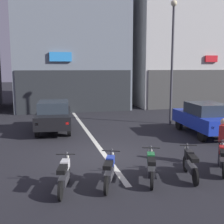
{
  "coord_description": "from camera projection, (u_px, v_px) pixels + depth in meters",
  "views": [
    {
      "loc": [
        -2.37,
        -10.38,
        3.41
      ],
      "look_at": [
        0.76,
        2.0,
        1.4
      ],
      "focal_mm": 45.65,
      "sensor_mm": 36.0,
      "label": 1
    }
  ],
  "objects": [
    {
      "name": "building_far_right",
      "position": [
        182.0,
        0.0,
        26.37
      ],
      "size": [
        9.8,
        7.72,
        19.22
      ],
      "color": "silver",
      "rests_on": "ground"
    },
    {
      "name": "person_by_motorcycles",
      "position": [
        222.0,
        141.0,
        9.9
      ],
      "size": [
        0.41,
        0.41,
        1.67
      ],
      "color": "#23232D",
      "rests_on": "ground"
    },
    {
      "name": "motorcycle_red_row_rightmost",
      "position": [
        223.0,
        158.0,
        9.32
      ],
      "size": [
        0.92,
        1.47,
        0.98
      ],
      "color": "black",
      "rests_on": "ground"
    },
    {
      "name": "motorcycle_white_row_leftmost",
      "position": [
        64.0,
        175.0,
        7.87
      ],
      "size": [
        0.6,
        1.63,
        0.98
      ],
      "color": "black",
      "rests_on": "ground"
    },
    {
      "name": "motorcycle_black_row_right_mid",
      "position": [
        190.0,
        164.0,
        8.8
      ],
      "size": [
        0.6,
        1.63,
        0.98
      ],
      "color": "black",
      "rests_on": "ground"
    },
    {
      "name": "motorcycle_blue_row_left_mid",
      "position": [
        109.0,
        171.0,
        8.2
      ],
      "size": [
        0.74,
        1.57,
        0.98
      ],
      "color": "black",
      "rests_on": "ground"
    },
    {
      "name": "lane_centre_line",
      "position": [
        83.0,
        126.0,
        16.79
      ],
      "size": [
        0.2,
        18.0,
        0.01
      ],
      "primitive_type": "cube",
      "color": "silver",
      "rests_on": "ground"
    },
    {
      "name": "car_black_crossing_near",
      "position": [
        54.0,
        115.0,
        15.23
      ],
      "size": [
        2.13,
        4.24,
        1.64
      ],
      "color": "black",
      "rests_on": "ground"
    },
    {
      "name": "building_mid_block",
      "position": [
        68.0,
        3.0,
        23.95
      ],
      "size": [
        8.97,
        7.87,
        17.63
      ],
      "color": "gray",
      "rests_on": "ground"
    },
    {
      "name": "ground_plane",
      "position": [
        106.0,
        156.0,
        11.05
      ],
      "size": [
        120.0,
        120.0,
        0.0
      ],
      "primitive_type": "plane",
      "color": "#232328"
    },
    {
      "name": "street_lamp",
      "position": [
        172.0,
        51.0,
        16.64
      ],
      "size": [
        0.36,
        0.36,
        7.2
      ],
      "color": "#47474C",
      "rests_on": "ground"
    },
    {
      "name": "motorcycle_green_row_centre",
      "position": [
        151.0,
        167.0,
        8.53
      ],
      "size": [
        0.69,
        1.6,
        0.98
      ],
      "color": "black",
      "rests_on": "ground"
    },
    {
      "name": "car_blue_parked_kerbside",
      "position": [
        205.0,
        118.0,
        14.44
      ],
      "size": [
        2.02,
        4.21,
        1.64
      ],
      "color": "black",
      "rests_on": "ground"
    }
  ]
}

